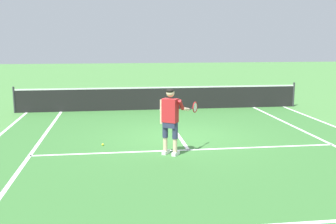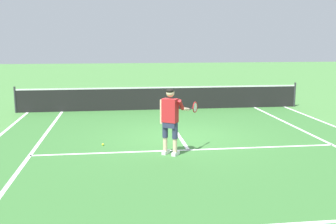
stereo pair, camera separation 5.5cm
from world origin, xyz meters
TOP-DOWN VIEW (x-y plane):
  - ground_plane at (0.00, 0.00)m, footprint 80.00×80.00m
  - court_inner_surface at (0.00, -0.48)m, footprint 10.98×11.32m
  - line_service at (0.00, -1.42)m, footprint 8.23×0.10m
  - line_centre_service at (0.00, 1.78)m, footprint 0.10×6.40m
  - line_singles_left at (-4.12, -0.48)m, footprint 0.10×10.92m
  - line_singles_right at (4.12, -0.48)m, footprint 0.10×10.92m
  - tennis_net at (0.00, 4.98)m, footprint 11.96×0.08m
  - tennis_player at (-0.53, -1.80)m, footprint 1.08×0.86m
  - tennis_ball_near_feet at (-2.29, -0.66)m, footprint 0.07×0.07m

SIDE VIEW (x-z plane):
  - ground_plane at x=0.00m, z-range 0.00..0.00m
  - court_inner_surface at x=0.00m, z-range 0.00..0.00m
  - line_service at x=0.00m, z-range 0.00..0.01m
  - line_centre_service at x=0.00m, z-range 0.00..0.01m
  - line_singles_left at x=-4.12m, z-range 0.00..0.01m
  - line_singles_right at x=4.12m, z-range 0.00..0.01m
  - tennis_ball_near_feet at x=-2.29m, z-range 0.00..0.07m
  - tennis_net at x=0.00m, z-range -0.04..1.03m
  - tennis_player at x=-0.53m, z-range 0.13..1.85m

